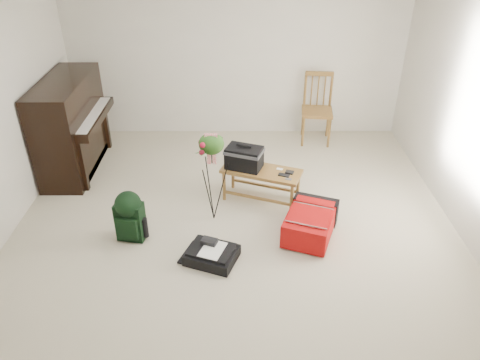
{
  "coord_description": "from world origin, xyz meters",
  "views": [
    {
      "loc": [
        0.05,
        -4.1,
        3.22
      ],
      "look_at": [
        0.06,
        0.35,
        0.53
      ],
      "focal_mm": 35.0,
      "sensor_mm": 36.0,
      "label": 1
    }
  ],
  "objects_px": {
    "piano": "(72,127)",
    "dining_chair": "(317,109)",
    "black_duffel": "(212,254)",
    "flower_stand": "(213,178)",
    "bench": "(249,164)",
    "red_suitcase": "(309,220)",
    "green_backpack": "(129,214)"
  },
  "relations": [
    {
      "from": "red_suitcase",
      "to": "green_backpack",
      "type": "bearing_deg",
      "value": -156.78
    },
    {
      "from": "red_suitcase",
      "to": "green_backpack",
      "type": "height_order",
      "value": "green_backpack"
    },
    {
      "from": "dining_chair",
      "to": "green_backpack",
      "type": "height_order",
      "value": "dining_chair"
    },
    {
      "from": "dining_chair",
      "to": "red_suitcase",
      "type": "bearing_deg",
      "value": -93.18
    },
    {
      "from": "piano",
      "to": "flower_stand",
      "type": "relative_size",
      "value": 1.33
    },
    {
      "from": "bench",
      "to": "dining_chair",
      "type": "height_order",
      "value": "dining_chair"
    },
    {
      "from": "green_backpack",
      "to": "flower_stand",
      "type": "height_order",
      "value": "flower_stand"
    },
    {
      "from": "flower_stand",
      "to": "dining_chair",
      "type": "bearing_deg",
      "value": 56.87
    },
    {
      "from": "dining_chair",
      "to": "flower_stand",
      "type": "relative_size",
      "value": 0.92
    },
    {
      "from": "dining_chair",
      "to": "black_duffel",
      "type": "relative_size",
      "value": 1.72
    },
    {
      "from": "piano",
      "to": "red_suitcase",
      "type": "distance_m",
      "value": 3.4
    },
    {
      "from": "piano",
      "to": "dining_chair",
      "type": "distance_m",
      "value": 3.5
    },
    {
      "from": "dining_chair",
      "to": "red_suitcase",
      "type": "relative_size",
      "value": 1.21
    },
    {
      "from": "bench",
      "to": "red_suitcase",
      "type": "height_order",
      "value": "bench"
    },
    {
      "from": "black_duffel",
      "to": "green_backpack",
      "type": "distance_m",
      "value": 1.0
    },
    {
      "from": "green_backpack",
      "to": "black_duffel",
      "type": "bearing_deg",
      "value": -11.52
    },
    {
      "from": "dining_chair",
      "to": "flower_stand",
      "type": "xyz_separation_m",
      "value": [
        -1.46,
        -2.08,
        0.05
      ]
    },
    {
      "from": "piano",
      "to": "red_suitcase",
      "type": "bearing_deg",
      "value": -26.52
    },
    {
      "from": "piano",
      "to": "flower_stand",
      "type": "bearing_deg",
      "value": -32.58
    },
    {
      "from": "piano",
      "to": "dining_chair",
      "type": "xyz_separation_m",
      "value": [
        3.4,
        0.84,
        -0.09
      ]
    },
    {
      "from": "piano",
      "to": "red_suitcase",
      "type": "xyz_separation_m",
      "value": [
        3.01,
        -1.5,
        -0.44
      ]
    },
    {
      "from": "bench",
      "to": "green_backpack",
      "type": "bearing_deg",
      "value": -129.62
    },
    {
      "from": "piano",
      "to": "red_suitcase",
      "type": "height_order",
      "value": "piano"
    },
    {
      "from": "red_suitcase",
      "to": "piano",
      "type": "bearing_deg",
      "value": 173.7
    },
    {
      "from": "green_backpack",
      "to": "flower_stand",
      "type": "xyz_separation_m",
      "value": [
        0.88,
        0.37,
        0.23
      ]
    },
    {
      "from": "black_duffel",
      "to": "flower_stand",
      "type": "xyz_separation_m",
      "value": [
        -0.01,
        0.74,
        0.47
      ]
    },
    {
      "from": "red_suitcase",
      "to": "flower_stand",
      "type": "bearing_deg",
      "value": -173.64
    },
    {
      "from": "flower_stand",
      "to": "bench",
      "type": "bearing_deg",
      "value": 44.71
    },
    {
      "from": "piano",
      "to": "bench",
      "type": "relative_size",
      "value": 1.47
    },
    {
      "from": "dining_chair",
      "to": "bench",
      "type": "bearing_deg",
      "value": -115.52
    },
    {
      "from": "red_suitcase",
      "to": "green_backpack",
      "type": "distance_m",
      "value": 1.97
    },
    {
      "from": "flower_stand",
      "to": "black_duffel",
      "type": "bearing_deg",
      "value": -86.98
    }
  ]
}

